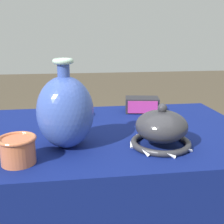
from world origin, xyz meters
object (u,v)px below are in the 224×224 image
Objects in this scene: vase_dome_bell at (161,130)px; mosaic_tile_box at (142,105)px; bowl_shallow_slate at (76,111)px; cup_wide_terracotta at (18,149)px; vase_tall_bulbous at (65,111)px.

mosaic_tile_box is (0.04, 0.45, -0.02)m from vase_dome_bell.
vase_dome_bell is 1.25× the size of mosaic_tile_box.
cup_wide_terracotta is at bearing -110.36° from bowl_shallow_slate.
vase_dome_bell is 0.48m from cup_wide_terracotta.
bowl_shallow_slate is (0.04, 0.38, -0.10)m from vase_tall_bulbous.
mosaic_tile_box is at bearing 6.37° from bowl_shallow_slate.
vase_dome_bell is at bearing -55.15° from bowl_shallow_slate.
cup_wide_terracotta is at bearing -171.01° from vase_dome_bell.
vase_tall_bulbous is 1.36× the size of vase_dome_bell.
vase_dome_bell reaches higher than bowl_shallow_slate.
bowl_shallow_slate is 0.52m from cup_wide_terracotta.
vase_tall_bulbous is 2.43× the size of bowl_shallow_slate.
vase_tall_bulbous is at bearing 38.98° from cup_wide_terracotta.
mosaic_tile_box is 1.43× the size of bowl_shallow_slate.
mosaic_tile_box is at bearing 84.62° from vase_dome_bell.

